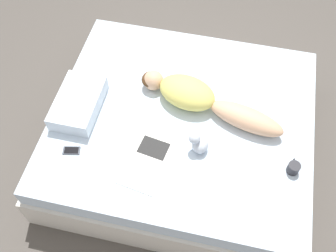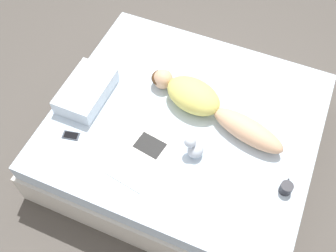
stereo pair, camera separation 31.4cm
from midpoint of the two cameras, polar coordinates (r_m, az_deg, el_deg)
The scene contains 8 objects.
ground_plane at distance 3.71m, azimuth 4.67°, elevation -3.77°, with size 12.00×12.00×0.00m, color #4C4742.
bed at distance 3.49m, azimuth 4.97°, elevation -1.59°, with size 1.98×2.20×0.54m.
person at distance 3.24m, azimuth 8.46°, elevation 2.88°, with size 0.53×1.27×0.22m.
open_magazine at distance 3.05m, azimuth -0.97°, elevation -4.75°, with size 0.55×0.40×0.01m.
coffee_mug at distance 3.06m, azimuth 19.65°, elevation -8.68°, with size 0.13×0.09×0.09m.
cell_phone at distance 3.21m, azimuth -11.22°, elevation -1.57°, with size 0.10×0.15×0.01m.
plush_toy at distance 3.02m, azimuth 6.78°, elevation -3.38°, with size 0.14×0.16×0.19m.
pillow at distance 3.37m, azimuth -9.19°, elevation 4.89°, with size 0.55×0.34×0.14m.
Camera 2 is at (-1.76, -0.59, 3.21)m, focal length 42.00 mm.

